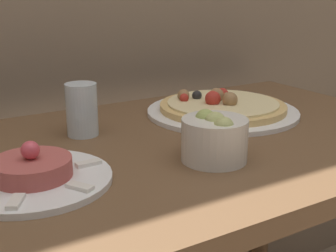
{
  "coord_description": "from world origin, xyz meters",
  "views": [
    {
      "loc": [
        -0.4,
        -0.38,
        1.07
      ],
      "look_at": [
        0.01,
        0.3,
        0.83
      ],
      "focal_mm": 50.0,
      "sensor_mm": 36.0,
      "label": 1
    }
  ],
  "objects": [
    {
      "name": "dining_table",
      "position": [
        0.0,
        0.32,
        0.66
      ],
      "size": [
        1.18,
        0.64,
        0.79
      ],
      "color": "brown",
      "rests_on": "ground_plane"
    },
    {
      "name": "pizza_plate",
      "position": [
        0.24,
        0.42,
        0.8
      ],
      "size": [
        0.34,
        0.34,
        0.06
      ],
      "color": "white",
      "rests_on": "dining_table"
    },
    {
      "name": "tartare_plate",
      "position": [
        -0.24,
        0.27,
        0.8
      ],
      "size": [
        0.24,
        0.24,
        0.07
      ],
      "color": "white",
      "rests_on": "dining_table"
    },
    {
      "name": "small_bowl",
      "position": [
        0.05,
        0.2,
        0.83
      ],
      "size": [
        0.11,
        0.11,
        0.08
      ],
      "color": "silver",
      "rests_on": "dining_table"
    },
    {
      "name": "drinking_glass",
      "position": [
        -0.09,
        0.45,
        0.84
      ],
      "size": [
        0.06,
        0.06,
        0.1
      ],
      "color": "silver",
      "rests_on": "dining_table"
    }
  ]
}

